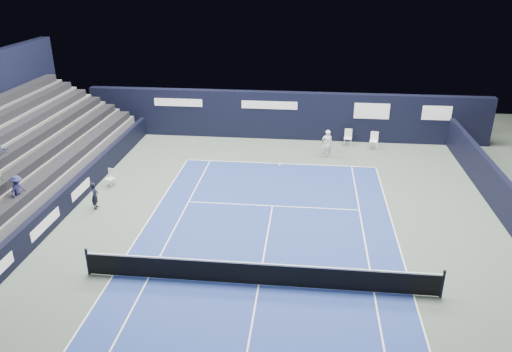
{
  "coord_description": "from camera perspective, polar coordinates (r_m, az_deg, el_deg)",
  "views": [
    {
      "loc": [
        1.53,
        -14.96,
        10.81
      ],
      "look_at": [
        -0.86,
        6.94,
        1.3
      ],
      "focal_mm": 35.0,
      "sensor_mm": 36.0,
      "label": 1
    }
  ],
  "objects": [
    {
      "name": "ground",
      "position": [
        20.17,
        0.91,
        -9.06
      ],
      "size": [
        48.0,
        48.0,
        0.0
      ],
      "primitive_type": "plane",
      "color": "#48554C",
      "rests_on": "ground"
    },
    {
      "name": "court_surface",
      "position": [
        18.52,
        0.32,
        -12.35
      ],
      "size": [
        10.97,
        23.77,
        0.01
      ],
      "primitive_type": "cube",
      "color": "navy",
      "rests_on": "ground"
    },
    {
      "name": "enclosure_wall_right",
      "position": [
        24.86,
        26.78,
        -2.82
      ],
      "size": [
        0.3,
        22.0,
        1.8
      ],
      "primitive_type": "cube",
      "color": "black",
      "rests_on": "ground"
    },
    {
      "name": "folding_chair_back_a",
      "position": [
        32.26,
        10.5,
        4.7
      ],
      "size": [
        0.52,
        0.55,
        1.06
      ],
      "rotation": [
        0.0,
        0.0,
        -0.12
      ],
      "color": "silver",
      "rests_on": "ground"
    },
    {
      "name": "folding_chair_back_b",
      "position": [
        32.02,
        13.33,
        4.13
      ],
      "size": [
        0.55,
        0.54,
        1.07
      ],
      "rotation": [
        0.0,
        0.0,
        -0.2
      ],
      "color": "white",
      "rests_on": "ground"
    },
    {
      "name": "line_judge_chair",
      "position": [
        26.98,
        -16.26,
        -0.03
      ],
      "size": [
        0.51,
        0.51,
        0.93
      ],
      "rotation": [
        0.0,
        0.0,
        -0.32
      ],
      "color": "white",
      "rests_on": "ground"
    },
    {
      "name": "line_judge",
      "position": [
        24.68,
        -17.94,
        -2.12
      ],
      "size": [
        0.42,
        0.55,
        1.34
      ],
      "primitive_type": "imported",
      "rotation": [
        0.0,
        0.0,
        1.78
      ],
      "color": "black",
      "rests_on": "ground"
    },
    {
      "name": "court_markings",
      "position": [
        18.52,
        0.32,
        -12.33
      ],
      "size": [
        11.03,
        23.83,
        0.0
      ],
      "color": "white",
      "rests_on": "court_surface"
    },
    {
      "name": "tennis_net",
      "position": [
        18.23,
        0.32,
        -11.06
      ],
      "size": [
        12.9,
        0.1,
        1.1
      ],
      "color": "black",
      "rests_on": "ground"
    },
    {
      "name": "back_sponsor_wall",
      "position": [
        32.83,
        3.33,
        6.93
      ],
      "size": [
        26.0,
        0.63,
        3.1
      ],
      "color": "black",
      "rests_on": "ground"
    },
    {
      "name": "side_barrier_left",
      "position": [
        25.77,
        -19.73,
        -1.45
      ],
      "size": [
        0.33,
        22.0,
        1.2
      ],
      "color": "black",
      "rests_on": "ground"
    },
    {
      "name": "spectator_stand",
      "position": [
        27.91,
        -26.26,
        2.36
      ],
      "size": [
        6.0,
        18.0,
        6.4
      ],
      "color": "#4B4B4D",
      "rests_on": "ground"
    },
    {
      "name": "tennis_player",
      "position": [
        29.98,
        8.13,
        3.7
      ],
      "size": [
        0.65,
        0.84,
        1.69
      ],
      "color": "white",
      "rests_on": "ground"
    }
  ]
}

